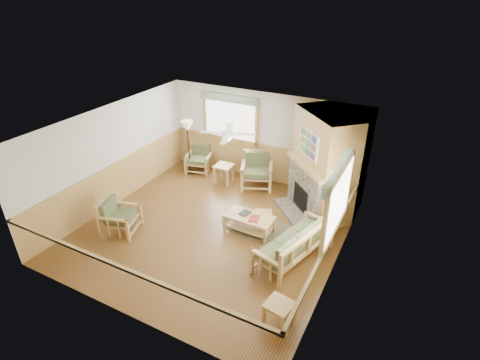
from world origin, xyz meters
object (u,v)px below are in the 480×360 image
at_px(coffee_table, 249,224).
at_px(footstool, 263,219).
at_px(floor_lamp_left, 189,147).
at_px(floor_lamp_right, 332,203).
at_px(end_table_chairs, 224,174).
at_px(end_table_sofa, 279,314).
at_px(sofa, 294,243).
at_px(armchair_left, 120,216).
at_px(armchair_back_left, 199,159).
at_px(armchair_back_right, 257,171).

bearing_deg(coffee_table, footstool, 66.46).
height_order(floor_lamp_left, floor_lamp_right, floor_lamp_left).
xyz_separation_m(end_table_chairs, end_table_sofa, (3.48, -4.17, -0.03)).
height_order(coffee_table, end_table_chairs, end_table_chairs).
height_order(end_table_chairs, floor_lamp_left, floor_lamp_left).
bearing_deg(sofa, coffee_table, -92.70).
bearing_deg(end_table_chairs, coffee_table, -47.04).
bearing_deg(floor_lamp_left, end_table_chairs, -3.13).
bearing_deg(armchair_left, sofa, -93.39).
bearing_deg(coffee_table, floor_lamp_left, 147.78).
distance_m(coffee_table, end_table_chairs, 2.64).
relative_size(end_table_chairs, end_table_sofa, 1.11).
xyz_separation_m(armchair_left, coffee_table, (2.77, 1.39, -0.20)).
xyz_separation_m(sofa, floor_lamp_left, (-4.37, 2.45, 0.41)).
bearing_deg(footstool, coffee_table, -114.34).
distance_m(armchair_back_left, end_table_chairs, 1.13).
xyz_separation_m(sofa, coffee_table, (-1.30, 0.45, -0.22)).
height_order(armchair_back_right, footstool, armchair_back_right).
distance_m(armchair_back_left, footstool, 3.57).
xyz_separation_m(sofa, footstool, (-1.12, 0.85, -0.27)).
bearing_deg(floor_lamp_left, end_table_sofa, -41.72).
xyz_separation_m(armchair_left, floor_lamp_left, (-0.30, 3.39, 0.43)).
bearing_deg(end_table_sofa, armchair_back_right, 119.62).
distance_m(armchair_back_right, floor_lamp_right, 2.85).
bearing_deg(armchair_left, floor_lamp_left, -11.41).
bearing_deg(sofa, armchair_back_left, -106.44).
bearing_deg(armchair_back_right, floor_lamp_left, 162.03).
height_order(armchair_back_left, floor_lamp_left, floor_lamp_left).
xyz_separation_m(armchair_back_left, footstool, (3.05, -1.83, -0.23)).
xyz_separation_m(footstool, floor_lamp_right, (1.52, 0.51, 0.64)).
bearing_deg(end_table_chairs, sofa, -37.51).
relative_size(sofa, armchair_back_right, 2.01).
distance_m(armchair_left, floor_lamp_right, 5.05).
distance_m(armchair_left, coffee_table, 3.11).
bearing_deg(coffee_table, armchair_left, -152.50).
bearing_deg(armchair_left, armchair_back_right, -45.08).
xyz_separation_m(armchair_back_left, end_table_chairs, (1.08, -0.30, -0.13)).
xyz_separation_m(sofa, end_table_sofa, (0.38, -1.80, -0.20)).
relative_size(armchair_back_right, floor_lamp_right, 0.59).
bearing_deg(coffee_table, end_table_chairs, 133.75).
height_order(coffee_table, floor_lamp_left, floor_lamp_left).
height_order(armchair_left, floor_lamp_right, floor_lamp_right).
distance_m(sofa, armchair_back_right, 3.38).
xyz_separation_m(armchair_left, end_table_sofa, (4.45, -0.85, -0.18)).
xyz_separation_m(floor_lamp_left, floor_lamp_right, (4.78, -1.09, -0.03)).
xyz_separation_m(armchair_back_right, footstool, (1.01, -1.77, -0.31)).
distance_m(end_table_chairs, floor_lamp_right, 3.68).
relative_size(sofa, armchair_left, 2.28).
distance_m(sofa, armchair_back_left, 4.96).
bearing_deg(coffee_table, armchair_back_right, 111.71).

